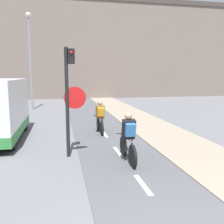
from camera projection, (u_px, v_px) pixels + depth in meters
The scene contains 5 objects.
building_row_background at pixel (75, 50), 28.06m from camera, with size 60.00×5.20×10.57m.
traffic_light_pole at pixel (70, 91), 7.50m from camera, with size 0.67×0.25×3.33m.
street_lamp_far at pixel (30, 51), 17.68m from camera, with size 0.36×0.36×6.82m.
cyclist_near at pixel (128, 139), 7.18m from camera, with size 0.46×1.67×1.48m.
cyclist_far at pixel (100, 117), 10.76m from camera, with size 0.46×1.62×1.44m.
Camera 1 is at (-1.81, -2.18, 2.53)m, focal length 40.00 mm.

